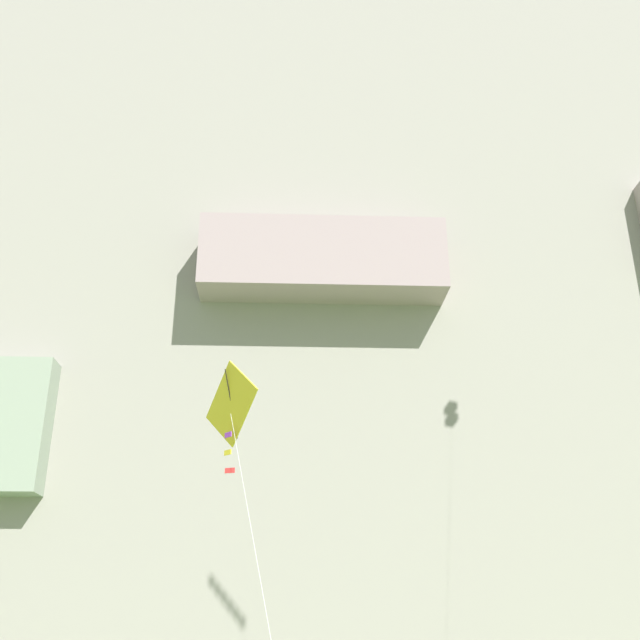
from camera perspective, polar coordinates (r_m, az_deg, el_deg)
cliff_face at (r=71.11m, az=-0.36°, el=8.31°), size 180.00×29.14×78.16m
kite_diamond_high_left at (r=21.48m, az=-6.75°, el=-6.66°), size 2.65×3.53×9.61m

